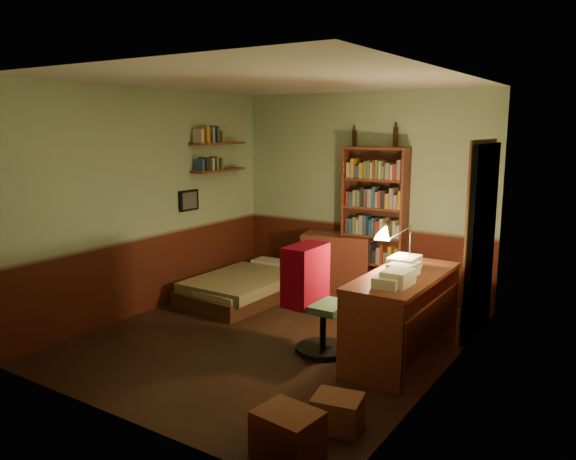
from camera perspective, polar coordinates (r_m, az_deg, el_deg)
The scene contains 24 objects.
floor at distance 5.98m, azimuth -1.33°, elevation -10.90°, with size 3.50×4.00×0.02m, color black.
ceiling at distance 5.58m, azimuth -1.45°, elevation 15.02°, with size 3.50×4.00×0.02m, color silver.
wall_back at distance 7.36m, azimuth 7.51°, elevation 3.63°, with size 3.50×0.02×2.60m, color #9AB68D.
wall_left at distance 6.77m, azimuth -13.78°, elevation 2.82°, with size 0.02×4.00×2.60m, color #9AB68D.
wall_right at distance 4.87m, azimuth 15.95°, elevation -0.20°, with size 0.02×4.00×2.60m, color #9AB68D.
wall_front at distance 4.16m, azimuth -17.25°, elevation -2.06°, with size 3.50×0.02×2.60m, color #9AB68D.
doorway at distance 6.17m, azimuth 19.06°, elevation -1.01°, with size 0.06×0.90×2.00m, color black.
door_trim at distance 6.18m, azimuth 18.75°, elevation -0.98°, with size 0.02×0.98×2.08m, color #3B2012.
bed at distance 7.22m, azimuth -3.93°, elevation -4.81°, with size 0.95×1.78×0.53m, color #647746.
dresser at distance 7.40m, azimuth 5.02°, elevation -3.42°, with size 0.88×0.44×0.79m, color maroon.
mini_stereo at distance 7.33m, azimuth 6.87°, elevation 0.13°, with size 0.27×0.21×0.15m, color #B2B2B7.
bookshelf at distance 7.16m, azimuth 8.71°, elevation 0.65°, with size 0.82×0.26×1.92m, color maroon.
bottle_left at distance 7.31m, azimuth 6.75°, elevation 9.26°, with size 0.05×0.05×0.20m, color black.
bottle_right at distance 7.08m, azimuth 10.88°, elevation 9.24°, with size 0.06×0.06×0.24m, color black.
desk at distance 5.47m, azimuth 11.54°, elevation -8.55°, with size 0.63×1.51×0.81m, color maroon.
paper_stack at distance 5.50m, azimuth 11.72°, elevation -3.33°, with size 0.25×0.34×0.13m, color silver.
desk_lamp at distance 5.54m, azimuth 12.35°, elevation -0.69°, with size 0.18×0.18×0.61m, color black.
office_chair at distance 5.44m, azimuth 3.60°, elevation -7.19°, with size 0.52×0.46×1.04m, color #376444.
red_jacket at distance 5.41m, azimuth 4.49°, elevation 1.56°, with size 0.27×0.49×0.58m, color maroon.
wall_shelf_lower at distance 7.46m, azimuth -7.05°, elevation 6.04°, with size 0.20×0.90×0.03m, color maroon.
wall_shelf_upper at distance 7.44m, azimuth -7.12°, elevation 8.73°, with size 0.20×0.90×0.03m, color maroon.
framed_picture at distance 7.17m, azimuth -10.05°, elevation 2.98°, with size 0.04×0.32×0.26m, color black.
cardboard_box_a at distance 3.97m, azimuth -0.02°, elevation -19.96°, with size 0.42×0.33×0.31m, color brown.
cardboard_box_b at distance 4.31m, azimuth 5.06°, elevation -17.95°, with size 0.34×0.28×0.24m, color brown.
Camera 1 is at (3.15, -4.59, 2.17)m, focal length 35.00 mm.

